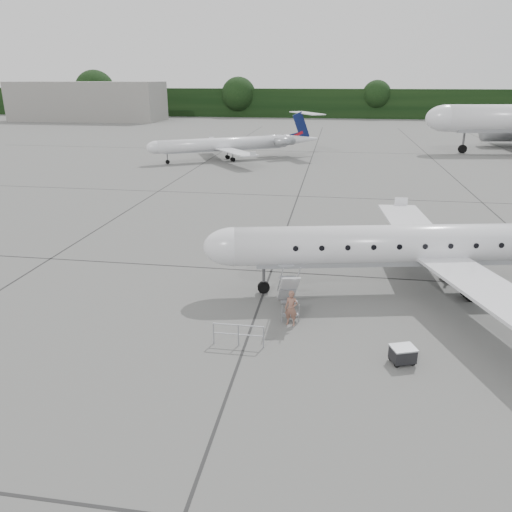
# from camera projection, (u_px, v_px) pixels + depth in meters

# --- Properties ---
(ground) EXTENTS (320.00, 320.00, 0.00)m
(ground) POSITION_uv_depth(u_px,v_px,m) (399.00, 332.00, 22.87)
(ground) COLOR slate
(ground) RESTS_ON ground
(treeline) EXTENTS (260.00, 4.00, 8.00)m
(treeline) POSITION_uv_depth(u_px,v_px,m) (350.00, 104.00, 142.38)
(treeline) COLOR black
(treeline) RESTS_ON ground
(terminal_building) EXTENTS (40.00, 14.00, 10.00)m
(terminal_building) POSITION_uv_depth(u_px,v_px,m) (88.00, 101.00, 133.81)
(terminal_building) COLOR gray
(terminal_building) RESTS_ON ground
(main_regional_jet) EXTENTS (32.40, 26.15, 7.38)m
(main_regional_jet) POSITION_uv_depth(u_px,v_px,m) (448.00, 225.00, 26.19)
(main_regional_jet) COLOR silver
(main_regional_jet) RESTS_ON ground
(airstair) EXTENTS (1.34, 2.63, 2.31)m
(airstair) POSITION_uv_depth(u_px,v_px,m) (288.00, 290.00, 24.46)
(airstair) COLOR silver
(airstair) RESTS_ON ground
(passenger) EXTENTS (0.69, 0.52, 1.71)m
(passenger) POSITION_uv_depth(u_px,v_px,m) (291.00, 308.00, 23.25)
(passenger) COLOR brown
(passenger) RESTS_ON ground
(safety_railing) EXTENTS (2.20, 0.09, 1.00)m
(safety_railing) POSITION_uv_depth(u_px,v_px,m) (238.00, 335.00, 21.51)
(safety_railing) COLOR #97999F
(safety_railing) RESTS_ON ground
(baggage_cart) EXTENTS (1.11, 1.01, 0.79)m
(baggage_cart) POSITION_uv_depth(u_px,v_px,m) (403.00, 354.00, 20.23)
(baggage_cart) COLOR black
(baggage_cart) RESTS_ON ground
(bg_regional_left) EXTENTS (29.46, 27.15, 6.29)m
(bg_regional_left) POSITION_uv_depth(u_px,v_px,m) (224.00, 138.00, 69.05)
(bg_regional_left) COLOR silver
(bg_regional_left) RESTS_ON ground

